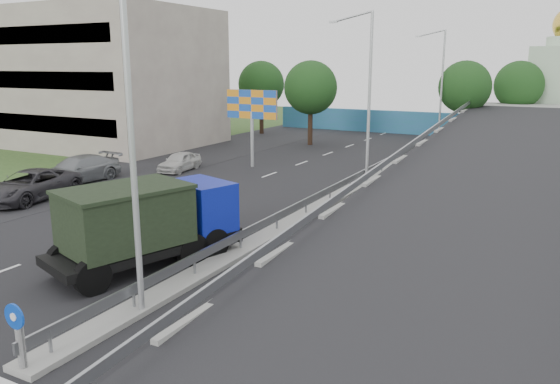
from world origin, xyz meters
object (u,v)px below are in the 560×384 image
Objects in this scene: parked_car_d at (78,170)px; parked_car_e at (180,162)px; lamp_post_near at (125,119)px; lamp_post_far at (440,80)px; parked_car_c at (30,185)px; billboard at (252,109)px; sign_bollard at (19,336)px; lamp_post_mid at (367,89)px; dump_truck at (148,221)px.

parked_car_d is 1.45× the size of parked_car_e.
lamp_post_near is at bearing -33.12° from parked_car_d.
lamp_post_far is 1.72× the size of parked_car_c.
lamp_post_far is 1.83× the size of billboard.
parked_car_e is at bearing -120.70° from lamp_post_far.
billboard is (-9.00, 25.83, 3.15)m from sign_bollard.
billboard reaches higher than parked_car_c.
lamp_post_mid is 18.48m from parked_car_d.
lamp_post_far is 35.70m from parked_car_c.
dump_truck is at bearing -93.69° from lamp_post_far.
dump_truck is at bearing -70.18° from billboard.
sign_bollard is at bearing -54.25° from dump_truck.
billboard reaches higher than parked_car_d.
parked_car_c is (-14.82, -12.09, -4.99)m from lamp_post_mid.
sign_bollard is 0.29× the size of parked_car_d.
billboard reaches higher than dump_truck.
dump_truck is 16.47m from parked_car_d.
dump_truck reaches higher than parked_car_c.
sign_bollard is 0.17× the size of lamp_post_far.
lamp_post_near is 23.00m from parked_car_e.
lamp_post_mid is at bearing 90.00° from lamp_post_near.
parked_car_d reaches higher than parked_car_e.
parked_car_e is at bearing -135.84° from billboard.
lamp_post_near is 17.53m from parked_car_c.
lamp_post_far reaches higher than parked_car_c.
sign_bollard is 0.43× the size of parked_car_e.
lamp_post_mid is 19.77m from parked_car_c.
dump_truck is at bearing -61.91° from parked_car_e.
lamp_post_near is 1.00× the size of lamp_post_far.
lamp_post_far is at bearing 56.46° from parked_car_c.
billboard is at bearing 112.49° from lamp_post_near.
lamp_post_mid reaches higher than parked_car_e.
lamp_post_near is at bearing -67.51° from billboard.
lamp_post_mid reaches higher than dump_truck.
parked_car_e is at bearing 142.92° from dump_truck.
lamp_post_mid is 1.35× the size of dump_truck.
billboard is 0.74× the size of dump_truck.
lamp_post_near reaches higher than parked_car_e.
dump_truck is at bearing 125.67° from lamp_post_near.
lamp_post_near is 40.00m from lamp_post_far.
lamp_post_far reaches higher than billboard.
parked_car_d is at bearing -154.64° from lamp_post_mid.
billboard is (-9.11, 2.00, -1.62)m from lamp_post_mid.
parked_car_c is (-12.45, 4.61, -0.90)m from dump_truck.
lamp_post_mid is (0.00, 20.00, 0.00)m from lamp_post_near.
lamp_post_far reaches higher than dump_truck.
parked_car_d is (-16.08, -27.62, -4.98)m from lamp_post_far.
parked_car_d is at bearing 142.42° from lamp_post_near.
lamp_post_far is 37.00m from dump_truck.
lamp_post_mid is at bearing -90.00° from lamp_post_far.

